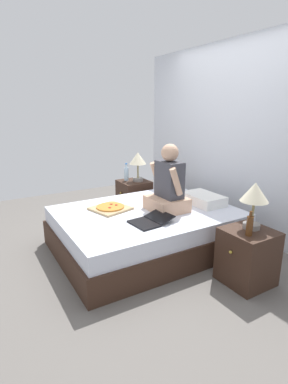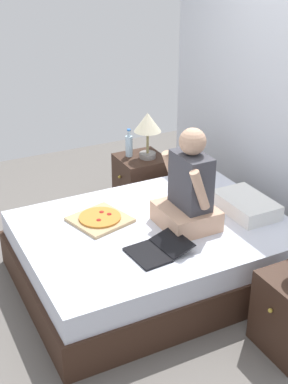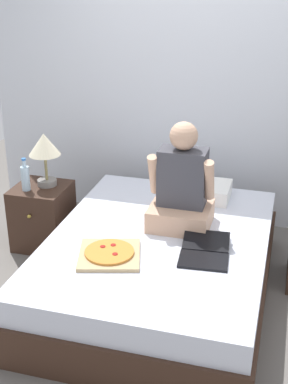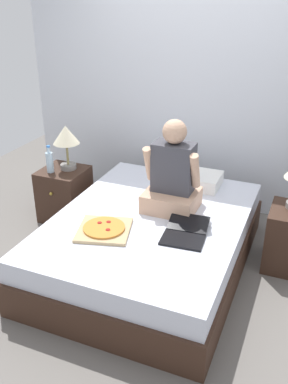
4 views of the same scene
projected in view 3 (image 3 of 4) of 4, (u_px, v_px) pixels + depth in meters
ground_plane at (158, 293)px, 3.98m from camera, size 5.90×5.90×0.00m
wall_back at (199, 86)px, 4.70m from camera, size 3.90×0.12×2.50m
bed at (158, 266)px, 3.88m from camera, size 1.55×2.07×0.48m
nightstand_left at (43, 216)px, 4.55m from camera, size 0.44×0.47×0.54m
lamp_on_left_nightstand at (44, 148)px, 4.34m from camera, size 0.26×0.26×0.45m
water_bottle at (25, 177)px, 4.33m from camera, size 0.07×0.07×0.28m
pillow at (198, 190)px, 4.39m from camera, size 0.52×0.34×0.12m
person_seated at (182, 189)px, 3.84m from camera, size 0.47×0.40×0.78m
laptop at (204, 254)px, 3.53m from camera, size 0.35×0.44×0.07m
pizza_box at (109, 254)px, 3.53m from camera, size 0.49×0.49×0.04m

